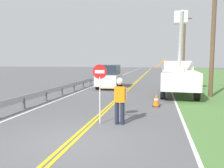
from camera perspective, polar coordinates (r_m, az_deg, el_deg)
name	(u,v)px	position (r m, az deg, el deg)	size (l,w,h in m)	color
ground_plane	(71,142)	(7.06, -10.58, -14.54)	(160.00, 160.00, 0.00)	#5B5B5E
centerline_yellow_left	(136,82)	(26.34, 6.14, 0.61)	(0.11, 110.00, 0.01)	yellow
centerline_yellow_right	(137,82)	(26.33, 6.53, 0.61)	(0.11, 110.00, 0.01)	yellow
edge_line_right	(167,82)	(26.23, 14.19, 0.44)	(0.12, 110.00, 0.01)	silver
edge_line_left	(107,81)	(26.93, -1.31, 0.76)	(0.12, 110.00, 0.01)	silver
flagger_worker	(119,98)	(8.51, 1.93, -3.60)	(1.09, 0.27, 1.83)	#1E2338
stop_sign_paddle	(100,81)	(8.54, -3.19, 0.91)	(0.56, 0.04, 2.33)	silver
utility_bucket_truck	(179,75)	(16.99, 16.91, 2.25)	(2.95, 6.90, 5.94)	white
oncoming_suv_nearest	(110,76)	(20.18, -0.60, 2.02)	(2.08, 4.68, 2.10)	silver
utility_pole_near	(213,37)	(16.48, 24.71, 10.99)	(1.80, 0.28, 7.75)	brown
utility_pole_mid	(184,46)	(30.56, 18.16, 9.39)	(1.80, 0.28, 8.48)	brown
traffic_cone_lead	(156,100)	(12.19, 11.40, -4.17)	(0.40, 0.40, 0.70)	orange
guardrail_left_shoulder	(87,81)	(21.46, -6.46, 0.77)	(0.10, 32.00, 0.71)	#9EA0A3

